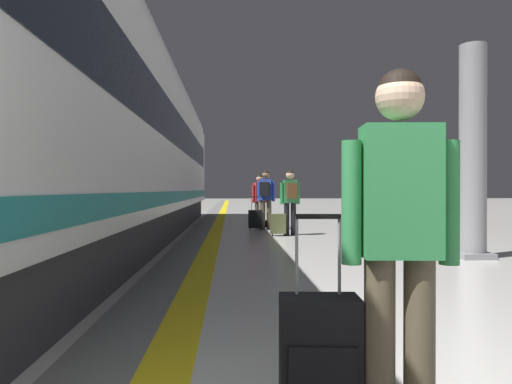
{
  "coord_description": "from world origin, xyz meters",
  "views": [
    {
      "loc": [
        -0.13,
        -0.77,
        1.16
      ],
      "look_at": [
        0.3,
        7.28,
        1.12
      ],
      "focal_mm": 33.13,
      "sensor_mm": 36.0,
      "label": 1
    }
  ],
  "objects_px": {
    "passenger_mid": "(260,197)",
    "duffel_bag_mid": "(271,224)",
    "rolling_suitcase_foreground": "(320,358)",
    "suitcase_near": "(278,224)",
    "waste_bin": "(380,218)",
    "traveller_foreground": "(400,226)",
    "high_speed_train": "(33,89)",
    "passenger_near": "(290,197)",
    "passenger_far": "(266,194)",
    "platform_pillar": "(473,156)",
    "suitcase_far": "(255,219)"
  },
  "relations": [
    {
      "from": "traveller_foreground",
      "to": "passenger_mid",
      "type": "xyz_separation_m",
      "value": [
        0.08,
        11.92,
        -0.06
      ]
    },
    {
      "from": "passenger_far",
      "to": "suitcase_near",
      "type": "bearing_deg",
      "value": -84.99
    },
    {
      "from": "waste_bin",
      "to": "traveller_foreground",
      "type": "bearing_deg",
      "value": -107.18
    },
    {
      "from": "suitcase_near",
      "to": "suitcase_far",
      "type": "height_order",
      "value": "suitcase_far"
    },
    {
      "from": "traveller_foreground",
      "to": "passenger_mid",
      "type": "height_order",
      "value": "traveller_foreground"
    },
    {
      "from": "passenger_near",
      "to": "waste_bin",
      "type": "distance_m",
      "value": 2.25
    },
    {
      "from": "rolling_suitcase_foreground",
      "to": "suitcase_near",
      "type": "height_order",
      "value": "rolling_suitcase_foreground"
    },
    {
      "from": "suitcase_near",
      "to": "duffel_bag_mid",
      "type": "bearing_deg",
      "value": 89.91
    },
    {
      "from": "suitcase_near",
      "to": "duffel_bag_mid",
      "type": "distance_m",
      "value": 2.02
    },
    {
      "from": "traveller_foreground",
      "to": "suitcase_far",
      "type": "height_order",
      "value": "traveller_foreground"
    },
    {
      "from": "duffel_bag_mid",
      "to": "passenger_mid",
      "type": "bearing_deg",
      "value": 135.91
    },
    {
      "from": "passenger_near",
      "to": "suitcase_near",
      "type": "relative_size",
      "value": 3.0
    },
    {
      "from": "passenger_near",
      "to": "suitcase_far",
      "type": "height_order",
      "value": "passenger_near"
    },
    {
      "from": "duffel_bag_mid",
      "to": "passenger_far",
      "type": "xyz_separation_m",
      "value": [
        -0.17,
        -0.12,
        0.86
      ]
    },
    {
      "from": "rolling_suitcase_foreground",
      "to": "passenger_far",
      "type": "bearing_deg",
      "value": 87.08
    },
    {
      "from": "high_speed_train",
      "to": "traveller_foreground",
      "type": "relative_size",
      "value": 18.41
    },
    {
      "from": "platform_pillar",
      "to": "waste_bin",
      "type": "distance_m",
      "value": 3.78
    },
    {
      "from": "platform_pillar",
      "to": "duffel_bag_mid",
      "type": "bearing_deg",
      "value": 115.94
    },
    {
      "from": "traveller_foreground",
      "to": "suitcase_near",
      "type": "xyz_separation_m",
      "value": [
        0.4,
        9.59,
        -0.69
      ]
    },
    {
      "from": "rolling_suitcase_foreground",
      "to": "suitcase_near",
      "type": "bearing_deg",
      "value": 85.49
    },
    {
      "from": "suitcase_far",
      "to": "traveller_foreground",
      "type": "bearing_deg",
      "value": -89.58
    },
    {
      "from": "passenger_mid",
      "to": "waste_bin",
      "type": "xyz_separation_m",
      "value": [
        2.75,
        -2.75,
        -0.47
      ]
    },
    {
      "from": "duffel_bag_mid",
      "to": "passenger_near",
      "type": "bearing_deg",
      "value": -80.4
    },
    {
      "from": "waste_bin",
      "to": "passenger_near",
      "type": "bearing_deg",
      "value": 165.44
    },
    {
      "from": "suitcase_near",
      "to": "passenger_far",
      "type": "bearing_deg",
      "value": 95.01
    },
    {
      "from": "passenger_far",
      "to": "traveller_foreground",
      "type": "bearing_deg",
      "value": -91.15
    },
    {
      "from": "traveller_foreground",
      "to": "platform_pillar",
      "type": "xyz_separation_m",
      "value": [
        3.3,
        5.64,
        0.73
      ]
    },
    {
      "from": "traveller_foreground",
      "to": "duffel_bag_mid",
      "type": "distance_m",
      "value": 11.64
    },
    {
      "from": "traveller_foreground",
      "to": "platform_pillar",
      "type": "distance_m",
      "value": 6.58
    },
    {
      "from": "high_speed_train",
      "to": "waste_bin",
      "type": "xyz_separation_m",
      "value": [
        6.26,
        4.83,
        -2.05
      ]
    },
    {
      "from": "passenger_mid",
      "to": "platform_pillar",
      "type": "bearing_deg",
      "value": -62.82
    },
    {
      "from": "traveller_foreground",
      "to": "passenger_far",
      "type": "xyz_separation_m",
      "value": [
        0.23,
        11.49,
        0.02
      ]
    },
    {
      "from": "passenger_near",
      "to": "duffel_bag_mid",
      "type": "bearing_deg",
      "value": 99.6
    },
    {
      "from": "high_speed_train",
      "to": "duffel_bag_mid",
      "type": "relative_size",
      "value": 71.53
    },
    {
      "from": "high_speed_train",
      "to": "rolling_suitcase_foreground",
      "type": "xyz_separation_m",
      "value": [
        3.07,
        -4.23,
        -2.15
      ]
    },
    {
      "from": "passenger_far",
      "to": "suitcase_far",
      "type": "distance_m",
      "value": 0.78
    },
    {
      "from": "rolling_suitcase_foreground",
      "to": "passenger_mid",
      "type": "distance_m",
      "value": 11.84
    },
    {
      "from": "rolling_suitcase_foreground",
      "to": "passenger_mid",
      "type": "xyz_separation_m",
      "value": [
        0.43,
        11.81,
        0.58
      ]
    },
    {
      "from": "passenger_near",
      "to": "suitcase_near",
      "type": "xyz_separation_m",
      "value": [
        -0.32,
        -0.13,
        -0.68
      ]
    },
    {
      "from": "suitcase_near",
      "to": "suitcase_far",
      "type": "bearing_deg",
      "value": 105.2
    },
    {
      "from": "waste_bin",
      "to": "rolling_suitcase_foreground",
      "type": "bearing_deg",
      "value": -109.36
    },
    {
      "from": "rolling_suitcase_foreground",
      "to": "waste_bin",
      "type": "distance_m",
      "value": 9.61
    },
    {
      "from": "passenger_near",
      "to": "suitcase_near",
      "type": "distance_m",
      "value": 0.76
    },
    {
      "from": "suitcase_near",
      "to": "waste_bin",
      "type": "height_order",
      "value": "waste_bin"
    },
    {
      "from": "passenger_far",
      "to": "platform_pillar",
      "type": "distance_m",
      "value": 6.65
    },
    {
      "from": "duffel_bag_mid",
      "to": "high_speed_train",
      "type": "bearing_deg",
      "value": -117.74
    },
    {
      "from": "platform_pillar",
      "to": "passenger_near",
      "type": "bearing_deg",
      "value": 122.35
    },
    {
      "from": "passenger_mid",
      "to": "duffel_bag_mid",
      "type": "height_order",
      "value": "passenger_mid"
    },
    {
      "from": "suitcase_far",
      "to": "high_speed_train",
      "type": "bearing_deg",
      "value": -115.44
    },
    {
      "from": "high_speed_train",
      "to": "passenger_near",
      "type": "xyz_separation_m",
      "value": [
        4.14,
        5.38,
        -1.52
      ]
    }
  ]
}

